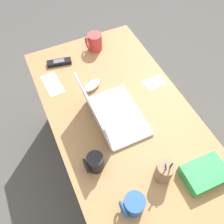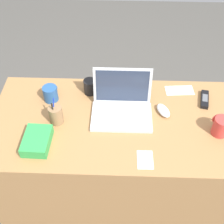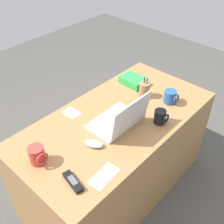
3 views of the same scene
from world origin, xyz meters
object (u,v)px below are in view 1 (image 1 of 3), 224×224
coffee_mug_white (94,42)px  coffee_mug_spare (133,205)px  computer_mouse (92,85)px  cordless_phone (59,62)px  coffee_mug_tall (95,163)px  pen_holder (164,171)px  snack_bag (204,173)px  laptop (111,115)px

coffee_mug_white → coffee_mug_spare: (-0.97, 0.23, -0.01)m
computer_mouse → cordless_phone: (0.26, 0.11, -0.01)m
coffee_mug_white → cordless_phone: 0.26m
computer_mouse → coffee_mug_spare: 0.68m
coffee_mug_tall → coffee_mug_spare: (-0.23, -0.07, 0.00)m
cordless_phone → pen_holder: (-0.87, -0.20, 0.04)m
computer_mouse → cordless_phone: size_ratio=0.75×
pen_holder → snack_bag: (-0.08, -0.17, -0.03)m
laptop → pen_holder: size_ratio=2.07×
computer_mouse → coffee_mug_spare: coffee_mug_spare is taller
coffee_mug_white → coffee_mug_tall: size_ratio=1.15×
coffee_mug_white → coffee_mug_spare: 1.00m
coffee_mug_spare → snack_bag: 0.35m
laptop → snack_bag: bearing=-150.5°
coffee_mug_white → coffee_mug_spare: bearing=166.4°
computer_mouse → coffee_mug_white: coffee_mug_white is taller
laptop → snack_bag: (-0.45, -0.25, -0.02)m
laptop → computer_mouse: (0.24, 0.00, -0.03)m
coffee_mug_tall → pen_holder: 0.31m
coffee_mug_spare → cordless_phone: (0.94, 0.02, -0.04)m
coffee_mug_tall → pen_holder: size_ratio=0.57×
laptop → pen_holder: bearing=-166.9°
pen_holder → coffee_mug_spare: bearing=109.3°
snack_bag → coffee_mug_white: bearing=6.8°
laptop → snack_bag: laptop is taller
coffee_mug_tall → snack_bag: bearing=-120.0°
cordless_phone → computer_mouse: bearing=-157.0°
cordless_phone → snack_bag: bearing=-158.8°
coffee_mug_tall → cordless_phone: coffee_mug_tall is taller
snack_bag → coffee_mug_spare: bearing=88.0°
coffee_mug_white → snack_bag: 0.99m
coffee_mug_white → pen_holder: bearing=176.9°
coffee_mug_white → coffee_mug_tall: coffee_mug_white is taller
computer_mouse → coffee_mug_spare: size_ratio=1.16×
laptop → cordless_phone: (0.51, 0.12, -0.04)m
computer_mouse → snack_bag: (-0.69, -0.26, 0.01)m
laptop → coffee_mug_white: (0.54, -0.14, 0.00)m
laptop → coffee_mug_spare: size_ratio=3.50×
coffee_mug_spare → pen_holder: (0.06, -0.18, 0.01)m
computer_mouse → cordless_phone: computer_mouse is taller
laptop → coffee_mug_white: bearing=-14.1°
coffee_mug_spare → snack_bag: size_ratio=0.52×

